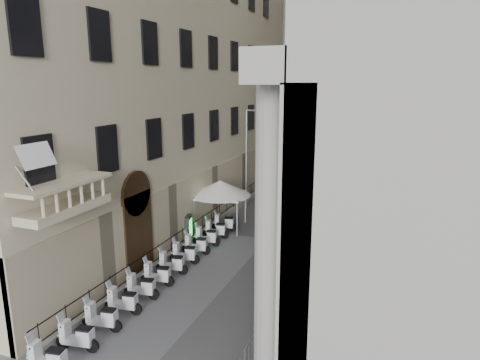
% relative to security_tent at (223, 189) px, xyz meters
% --- Properties ---
extents(far_building, '(22.00, 10.00, 30.00)m').
position_rel_security_tent_xyz_m(far_building, '(3.47, 28.00, 12.13)').
color(far_building, beige).
rests_on(far_building, ground).
extents(iron_fence, '(0.30, 28.00, 1.40)m').
position_rel_security_tent_xyz_m(iron_fence, '(-0.83, -2.00, -2.87)').
color(iron_fence, black).
rests_on(iron_fence, ground).
extents(blue_awning, '(1.60, 3.00, 3.00)m').
position_rel_security_tent_xyz_m(blue_awning, '(7.62, 6.00, -2.87)').
color(blue_awning, navy).
rests_on(blue_awning, ground).
extents(flag, '(1.00, 1.40, 8.20)m').
position_rel_security_tent_xyz_m(flag, '(-0.53, -15.00, -2.87)').
color(flag, '#9E0C11').
rests_on(flag, ground).
extents(scooter_1, '(1.47, 0.77, 1.50)m').
position_rel_security_tent_xyz_m(scooter_1, '(0.27, -14.75, -2.87)').
color(scooter_1, silver).
rests_on(scooter_1, ground).
extents(scooter_2, '(1.47, 0.77, 1.50)m').
position_rel_security_tent_xyz_m(scooter_2, '(0.27, -13.31, -2.87)').
color(scooter_2, silver).
rests_on(scooter_2, ground).
extents(scooter_3, '(1.47, 0.77, 1.50)m').
position_rel_security_tent_xyz_m(scooter_3, '(0.27, -11.87, -2.87)').
color(scooter_3, silver).
rests_on(scooter_3, ground).
extents(scooter_4, '(1.47, 0.77, 1.50)m').
position_rel_security_tent_xyz_m(scooter_4, '(0.27, -10.43, -2.87)').
color(scooter_4, silver).
rests_on(scooter_4, ground).
extents(scooter_5, '(1.47, 0.77, 1.50)m').
position_rel_security_tent_xyz_m(scooter_5, '(0.27, -8.98, -2.87)').
color(scooter_5, silver).
rests_on(scooter_5, ground).
extents(scooter_6, '(1.47, 0.77, 1.50)m').
position_rel_security_tent_xyz_m(scooter_6, '(0.27, -7.54, -2.87)').
color(scooter_6, silver).
rests_on(scooter_6, ground).
extents(scooter_7, '(1.47, 0.77, 1.50)m').
position_rel_security_tent_xyz_m(scooter_7, '(0.27, -6.10, -2.87)').
color(scooter_7, silver).
rests_on(scooter_7, ground).
extents(scooter_8, '(1.47, 0.77, 1.50)m').
position_rel_security_tent_xyz_m(scooter_8, '(0.27, -4.66, -2.87)').
color(scooter_8, silver).
rests_on(scooter_8, ground).
extents(scooter_9, '(1.47, 0.77, 1.50)m').
position_rel_security_tent_xyz_m(scooter_9, '(0.27, -3.22, -2.87)').
color(scooter_9, silver).
rests_on(scooter_9, ground).
extents(scooter_10, '(1.47, 0.77, 1.50)m').
position_rel_security_tent_xyz_m(scooter_10, '(0.27, -1.78, -2.87)').
color(scooter_10, silver).
rests_on(scooter_10, ground).
extents(scooter_11, '(1.47, 0.77, 1.50)m').
position_rel_security_tent_xyz_m(scooter_11, '(0.27, -0.34, -2.87)').
color(scooter_11, silver).
rests_on(scooter_11, ground).
extents(barrier_1, '(0.60, 2.40, 1.10)m').
position_rel_security_tent_xyz_m(barrier_1, '(6.73, -12.64, -2.87)').
color(barrier_1, '#9EA0A5').
rests_on(barrier_1, ground).
extents(barrier_2, '(0.60, 2.40, 1.10)m').
position_rel_security_tent_xyz_m(barrier_2, '(6.73, -10.14, -2.87)').
color(barrier_2, '#9EA0A5').
rests_on(barrier_2, ground).
extents(barrier_3, '(0.60, 2.40, 1.10)m').
position_rel_security_tent_xyz_m(barrier_3, '(6.73, -7.64, -2.87)').
color(barrier_3, '#9EA0A5').
rests_on(barrier_3, ground).
extents(barrier_4, '(0.60, 2.40, 1.10)m').
position_rel_security_tent_xyz_m(barrier_4, '(6.73, -5.14, -2.87)').
color(barrier_4, '#9EA0A5').
rests_on(barrier_4, ground).
extents(barrier_5, '(0.60, 2.40, 1.10)m').
position_rel_security_tent_xyz_m(barrier_5, '(6.73, -2.64, -2.87)').
color(barrier_5, '#9EA0A5').
rests_on(barrier_5, ground).
extents(barrier_6, '(0.60, 2.40, 1.10)m').
position_rel_security_tent_xyz_m(barrier_6, '(6.73, -0.14, -2.87)').
color(barrier_6, '#9EA0A5').
rests_on(barrier_6, ground).
extents(security_tent, '(4.22, 4.22, 3.43)m').
position_rel_security_tent_xyz_m(security_tent, '(0.00, 0.00, 0.00)').
color(security_tent, silver).
rests_on(security_tent, ground).
extents(street_lamp, '(2.60, 0.30, 7.96)m').
position_rel_security_tent_xyz_m(street_lamp, '(0.05, 5.44, 1.87)').
color(street_lamp, '#919399').
rests_on(street_lamp, ground).
extents(info_kiosk, '(0.53, 0.98, 2.00)m').
position_rel_security_tent_xyz_m(info_kiosk, '(-0.73, -3.75, -1.86)').
color(info_kiosk, black).
rests_on(info_kiosk, ground).
extents(pedestrian_a, '(0.66, 0.50, 1.62)m').
position_rel_security_tent_xyz_m(pedestrian_a, '(3.60, 10.27, -2.05)').
color(pedestrian_a, black).
rests_on(pedestrian_a, ground).
extents(pedestrian_b, '(0.85, 0.73, 1.53)m').
position_rel_security_tent_xyz_m(pedestrian_b, '(4.43, 8.31, -2.10)').
color(pedestrian_b, black).
rests_on(pedestrian_b, ground).
extents(pedestrian_c, '(0.95, 0.82, 1.63)m').
position_rel_security_tent_xyz_m(pedestrian_c, '(1.72, 10.54, -2.05)').
color(pedestrian_c, black).
rests_on(pedestrian_c, ground).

